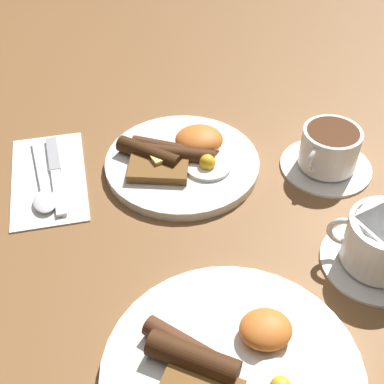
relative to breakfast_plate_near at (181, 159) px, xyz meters
The scene contains 8 objects.
ground_plane 0.02m from the breakfast_plate_near, 122.73° to the left, with size 3.00×3.00×0.00m, color brown.
breakfast_plate_near is the anchor object (origin of this frame).
breakfast_plate_far 0.36m from the breakfast_plate_near, 91.62° to the left, with size 0.29×0.29×0.04m.
teacup_near 0.23m from the breakfast_plate_near, behind, with size 0.14×0.14×0.07m.
teacup_far 0.32m from the breakfast_plate_near, 134.83° to the left, with size 0.14×0.14×0.08m.
napkin 0.21m from the breakfast_plate_near, ahead, with size 0.11×0.21×0.01m, color white.
knife 0.20m from the breakfast_plate_near, ahead, with size 0.04×0.18×0.01m.
spoon 0.21m from the breakfast_plate_near, 12.28° to the left, with size 0.05×0.18×0.01m.
Camera 1 is at (0.07, 0.64, 0.54)m, focal length 50.00 mm.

